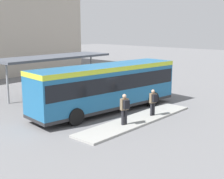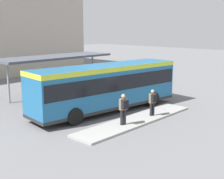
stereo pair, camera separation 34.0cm
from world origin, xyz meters
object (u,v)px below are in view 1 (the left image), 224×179
(bicycle_orange, at_px, (140,85))
(potted_planter_near_shelter, at_px, (55,95))
(bicycle_green, at_px, (130,84))
(city_bus, at_px, (107,85))
(pedestrian_waiting, at_px, (125,107))
(bicycle_blue, at_px, (147,86))
(pedestrian_companion, at_px, (153,101))

(bicycle_orange, relative_size, potted_planter_near_shelter, 1.36)
(bicycle_green, bearing_deg, bicycle_orange, -153.89)
(bicycle_green, distance_m, potted_planter_near_shelter, 8.49)
(city_bus, xyz_separation_m, potted_planter_near_shelter, (-1.05, 4.26, -1.19))
(pedestrian_waiting, xyz_separation_m, bicycle_green, (9.24, 6.93, -0.76))
(bicycle_blue, xyz_separation_m, bicycle_green, (-0.31, 1.72, 0.03))
(pedestrian_companion, bearing_deg, potted_planter_near_shelter, 31.79)
(pedestrian_companion, height_order, bicycle_blue, pedestrian_companion)
(bicycle_orange, bearing_deg, pedestrian_companion, -57.35)
(bicycle_blue, bearing_deg, pedestrian_waiting, 120.28)
(bicycle_blue, relative_size, potted_planter_near_shelter, 1.30)
(bicycle_blue, xyz_separation_m, potted_planter_near_shelter, (-8.78, 2.12, 0.30))
(bicycle_orange, bearing_deg, potted_planter_near_shelter, -107.52)
(bicycle_blue, bearing_deg, pedestrian_companion, 129.36)
(bicycle_blue, bearing_deg, city_bus, 107.15)
(city_bus, height_order, pedestrian_waiting, city_bus)
(pedestrian_waiting, relative_size, potted_planter_near_shelter, 1.46)
(bicycle_orange, bearing_deg, city_bus, -78.06)
(city_bus, xyz_separation_m, bicycle_blue, (7.73, 2.14, -1.48))
(potted_planter_near_shelter, bearing_deg, bicycle_blue, -13.56)
(city_bus, bearing_deg, bicycle_orange, 27.76)
(pedestrian_waiting, xyz_separation_m, bicycle_blue, (9.55, 5.21, -0.80))
(bicycle_blue, bearing_deg, bicycle_green, 11.83)
(bicycle_blue, bearing_deg, bicycle_orange, 3.17)
(pedestrian_companion, relative_size, bicycle_orange, 1.00)
(pedestrian_waiting, height_order, bicycle_green, pedestrian_waiting)
(city_bus, distance_m, bicycle_green, 8.50)
(bicycle_orange, xyz_separation_m, bicycle_green, (-0.29, 0.86, 0.02))
(city_bus, distance_m, bicycle_orange, 8.40)
(pedestrian_companion, height_order, bicycle_green, pedestrian_companion)
(bicycle_blue, xyz_separation_m, bicycle_orange, (-0.02, 0.86, 0.02))
(city_bus, distance_m, bicycle_blue, 8.16)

